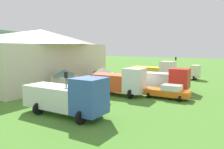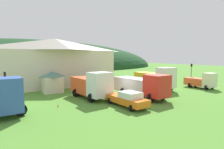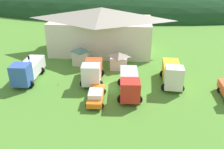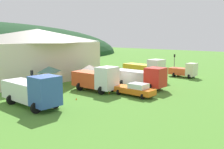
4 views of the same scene
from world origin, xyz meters
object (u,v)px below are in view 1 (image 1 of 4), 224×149
object	(u,v)px
depot_building	(42,57)
traffic_cone_mid_row	(110,105)
heavy_rig_white	(121,81)
traffic_light_east	(176,65)
play_shed_cream	(65,81)
light_truck_cream	(188,72)
play_shed_pink	(102,77)
traffic_cone_near_pickup	(137,97)
crane_truck_red	(162,79)
box_truck_blue	(68,96)
traffic_light_west	(66,88)
service_pickup_orange	(167,92)
heavy_rig_striped	(155,72)

from	to	relation	value
depot_building	traffic_cone_mid_row	distance (m)	16.89
heavy_rig_white	traffic_light_east	world-z (taller)	traffic_light_east
play_shed_cream	light_truck_cream	size ratio (longest dim) A/B	0.64
play_shed_pink	traffic_cone_near_pickup	xyz separation A→B (m)	(-3.42, -7.71, -1.50)
depot_building	traffic_cone_near_pickup	bearing A→B (deg)	-87.68
play_shed_pink	crane_truck_red	size ratio (longest dim) A/B	0.36
play_shed_pink	light_truck_cream	xyz separation A→B (m)	(15.49, -8.62, -0.24)
box_truck_blue	traffic_cone_mid_row	size ratio (longest dim) A/B	15.41
depot_building	traffic_light_west	xyz separation A→B (m)	(-8.98, -14.16, -2.09)
service_pickup_orange	traffic_light_east	world-z (taller)	traffic_light_east
depot_building	heavy_rig_white	size ratio (longest dim) A/B	3.05
crane_truck_red	traffic_cone_mid_row	distance (m)	10.75
light_truck_cream	service_pickup_orange	distance (m)	17.73
traffic_light_west	heavy_rig_striped	bearing A→B (deg)	1.46
play_shed_pink	traffic_light_east	xyz separation A→B (m)	(16.48, -5.86, 0.99)
crane_truck_red	light_truck_cream	bearing A→B (deg)	85.78
play_shed_cream	box_truck_blue	bearing A→B (deg)	-132.41
box_truck_blue	heavy_rig_striped	bearing A→B (deg)	90.18
traffic_light_west	traffic_cone_near_pickup	distance (m)	10.15
heavy_rig_striped	traffic_cone_mid_row	distance (m)	16.81
play_shed_cream	crane_truck_red	size ratio (longest dim) A/B	0.39
traffic_light_west	traffic_cone_mid_row	xyz separation A→B (m)	(4.67, -1.55, -2.37)
box_truck_blue	crane_truck_red	size ratio (longest dim) A/B	0.99
crane_truck_red	heavy_rig_striped	xyz separation A→B (m)	(6.07, 3.57, 0.16)
light_truck_cream	heavy_rig_white	bearing A→B (deg)	-99.88
traffic_light_west	traffic_light_east	bearing A→B (deg)	-0.52
traffic_light_west	traffic_light_east	size ratio (longest dim) A/B	0.95
depot_building	heavy_rig_white	xyz separation A→B (m)	(0.56, -14.06, -2.71)
traffic_light_west	traffic_cone_mid_row	size ratio (longest dim) A/B	7.30
play_shed_cream	light_truck_cream	world-z (taller)	play_shed_cream
play_shed_cream	play_shed_pink	size ratio (longest dim) A/B	1.07
traffic_cone_mid_row	heavy_rig_striped	bearing A→B (deg)	7.19
light_truck_cream	traffic_light_west	bearing A→B (deg)	-96.57
play_shed_pink	heavy_rig_white	xyz separation A→B (m)	(-3.52, -5.48, 0.26)
service_pickup_orange	crane_truck_red	bearing A→B (deg)	115.53
play_shed_cream	traffic_light_west	bearing A→B (deg)	-133.29
traffic_cone_near_pickup	traffic_light_east	bearing A→B (deg)	5.33
depot_building	heavy_rig_striped	bearing A→B (deg)	-47.97
depot_building	play_shed_pink	xyz separation A→B (m)	(4.08, -8.58, -2.97)
depot_building	crane_truck_red	distance (m)	18.50
depot_building	service_pickup_orange	distance (m)	19.95
traffic_cone_near_pickup	traffic_cone_mid_row	world-z (taller)	traffic_cone_near_pickup
traffic_light_east	traffic_cone_mid_row	xyz separation A→B (m)	(-24.86, -1.28, -2.49)
box_truck_blue	play_shed_pink	bearing A→B (deg)	111.99
depot_building	play_shed_pink	world-z (taller)	depot_building
depot_building	light_truck_cream	distance (m)	26.25
depot_building	traffic_light_east	size ratio (longest dim) A/B	5.09
heavy_rig_white	crane_truck_red	xyz separation A→B (m)	(5.65, -3.13, -0.12)
box_truck_blue	traffic_cone_near_pickup	size ratio (longest dim) A/B	12.93
play_shed_pink	service_pickup_orange	xyz separation A→B (m)	(-2.08, -10.94, -0.67)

